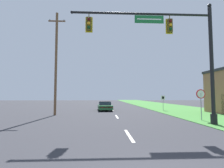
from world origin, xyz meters
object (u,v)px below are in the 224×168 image
at_px(route_sign_post, 163,99).
at_px(utility_pole_near, 56,62).
at_px(car_ahead, 105,106).
at_px(stop_sign, 201,98).
at_px(signal_mast, 178,49).

distance_m(route_sign_post, utility_pole_near, 14.86).
relative_size(car_ahead, route_sign_post, 2.33).
distance_m(car_ahead, route_sign_post, 8.11).
bearing_deg(car_ahead, stop_sign, -53.48).
height_order(stop_sign, route_sign_post, stop_sign).
bearing_deg(route_sign_post, signal_mast, -103.89).
height_order(signal_mast, car_ahead, signal_mast).
bearing_deg(utility_pole_near, signal_mast, -32.69).
bearing_deg(signal_mast, route_sign_post, 76.11).
xyz_separation_m(stop_sign, route_sign_post, (0.27, 9.88, -0.34)).
relative_size(route_sign_post, utility_pole_near, 0.19).
distance_m(car_ahead, stop_sign, 13.11).
bearing_deg(stop_sign, utility_pole_near, 160.44).
height_order(route_sign_post, utility_pole_near, utility_pole_near).
height_order(stop_sign, utility_pole_near, utility_pole_near).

